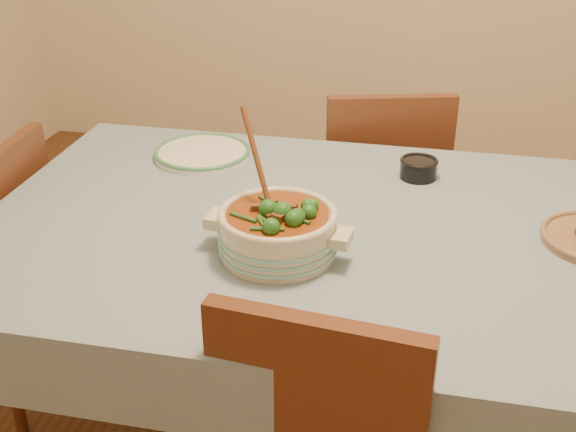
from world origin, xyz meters
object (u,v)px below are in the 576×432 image
Objects in this scene: stew_casserole at (278,228)px; white_plate at (202,153)px; condiment_bowl at (419,167)px; dining_table at (328,259)px; chair_far at (380,192)px.

stew_casserole is 0.60m from white_plate.
stew_casserole is 0.56m from condiment_bowl.
stew_casserole is (-0.09, -0.15, 0.16)m from dining_table.
stew_casserole reaches higher than white_plate.
condiment_bowl reaches higher than white_plate.
stew_casserole reaches higher than chair_far.
dining_table is 15.60× the size of condiment_bowl.
white_plate is at bearing 178.52° from condiment_bowl.
condiment_bowl is 0.12× the size of chair_far.
white_plate is 0.32× the size of chair_far.
chair_far reaches higher than white_plate.
chair_far reaches higher than condiment_bowl.
condiment_bowl is at bearing -1.48° from white_plate.
white_plate is at bearing 141.30° from dining_table.
stew_casserole is at bearing -120.61° from dining_table.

